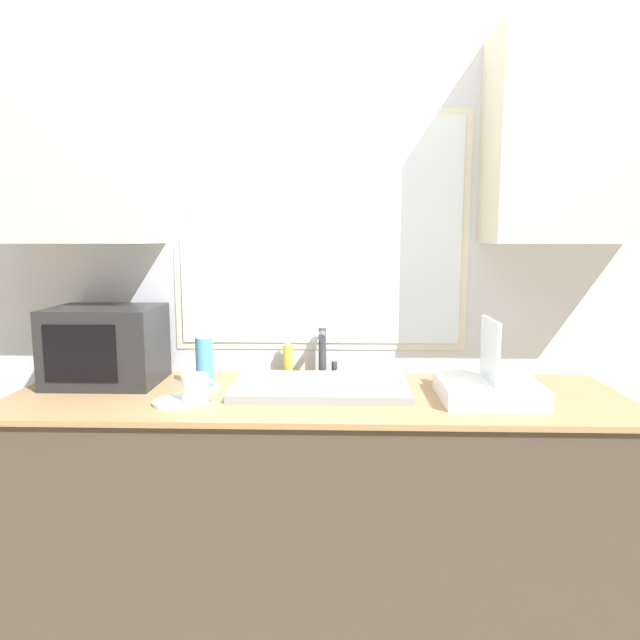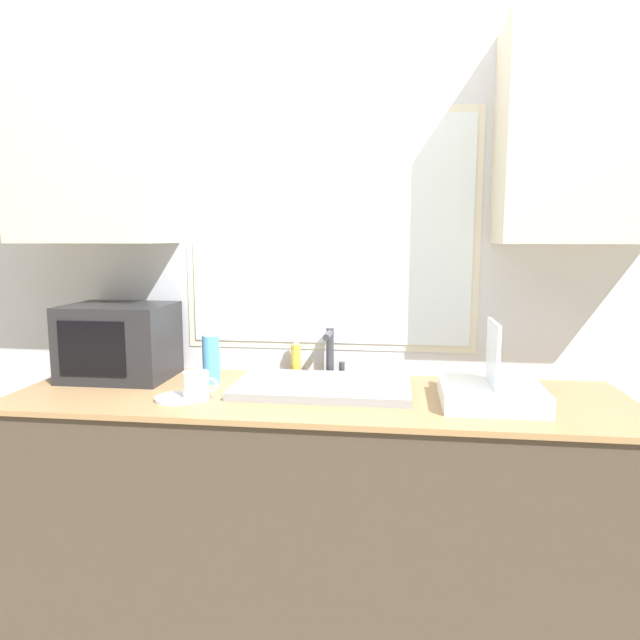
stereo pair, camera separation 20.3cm
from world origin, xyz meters
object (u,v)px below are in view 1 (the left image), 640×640
mug_near_sink (196,389)px  dish_rack (488,387)px  spray_bottle (204,354)px  soap_bottle (288,359)px  faucet (324,349)px  microwave (106,345)px

mug_near_sink → dish_rack: bearing=4.1°
dish_rack → spray_bottle: bearing=171.5°
dish_rack → spray_bottle: size_ratio=1.32×
soap_bottle → mug_near_sink: soap_bottle is taller
dish_rack → spray_bottle: 1.07m
faucet → dish_rack: (0.59, -0.32, -0.07)m
microwave → spray_bottle: (0.40, -0.03, -0.03)m
spray_bottle → mug_near_sink: size_ratio=2.02×
dish_rack → faucet: bearing=152.0°
mug_near_sink → microwave: bearing=147.8°
soap_bottle → microwave: bearing=-167.9°
dish_rack → microwave: bearing=172.6°
mug_near_sink → faucet: bearing=41.9°
spray_bottle → soap_bottle: 0.36m
spray_bottle → mug_near_sink: (0.02, -0.23, -0.07)m
microwave → mug_near_sink: 0.50m
spray_bottle → soap_bottle: bearing=30.8°
microwave → spray_bottle: microwave is taller
mug_near_sink → spray_bottle: bearing=95.3°
dish_rack → soap_bottle: 0.82m
microwave → dish_rack: microwave is taller
faucet → spray_bottle: spray_bottle is taller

